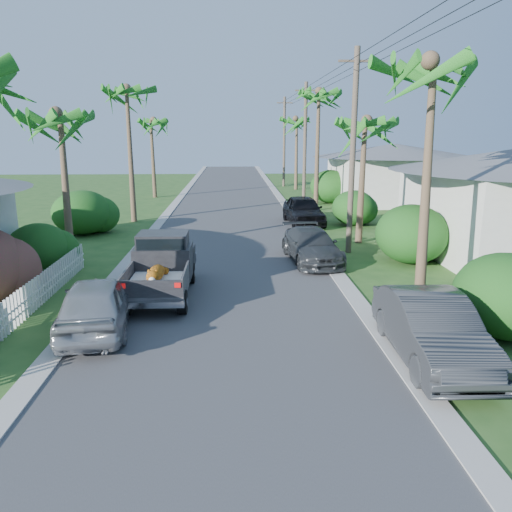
{
  "coord_description": "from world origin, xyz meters",
  "views": [
    {
      "loc": [
        0.23,
        -9.42,
        5.4
      ],
      "look_at": [
        0.99,
        6.79,
        1.4
      ],
      "focal_mm": 35.0,
      "sensor_mm": 36.0,
      "label": 1
    }
  ],
  "objects_px": {
    "pickup_truck": "(163,264)",
    "palm_r_d": "(297,119)",
    "palm_r_b": "(365,121)",
    "parked_car_rn": "(431,329)",
    "parked_car_rm": "(312,246)",
    "utility_pole_b": "(353,152)",
    "utility_pole_c": "(305,145)",
    "utility_pole_d": "(284,141)",
    "palm_l_b": "(59,114)",
    "house_right_far": "(393,176)",
    "parked_car_ln": "(97,304)",
    "palm_l_c": "(127,90)",
    "parked_car_rf": "(304,210)",
    "palm_r_a": "(436,63)",
    "palm_l_d": "(151,120)",
    "palm_r_c": "(319,92)"
  },
  "relations": [
    {
      "from": "parked_car_ln",
      "to": "pickup_truck",
      "type": "bearing_deg",
      "value": -119.43
    },
    {
      "from": "palm_l_c",
      "to": "palm_l_d",
      "type": "relative_size",
      "value": 1.19
    },
    {
      "from": "palm_l_b",
      "to": "utility_pole_c",
      "type": "height_order",
      "value": "utility_pole_c"
    },
    {
      "from": "pickup_truck",
      "to": "palm_r_a",
      "type": "relative_size",
      "value": 0.59
    },
    {
      "from": "palm_l_d",
      "to": "palm_r_d",
      "type": "height_order",
      "value": "palm_r_d"
    },
    {
      "from": "utility_pole_c",
      "to": "utility_pole_d",
      "type": "distance_m",
      "value": 15.0
    },
    {
      "from": "utility_pole_b",
      "to": "palm_l_c",
      "type": "bearing_deg",
      "value": 142.19
    },
    {
      "from": "parked_car_rm",
      "to": "palm_l_c",
      "type": "distance_m",
      "value": 16.05
    },
    {
      "from": "parked_car_rm",
      "to": "parked_car_rf",
      "type": "distance_m",
      "value": 9.18
    },
    {
      "from": "parked_car_rn",
      "to": "utility_pole_c",
      "type": "bearing_deg",
      "value": 90.08
    },
    {
      "from": "pickup_truck",
      "to": "parked_car_rn",
      "type": "distance_m",
      "value": 9.18
    },
    {
      "from": "parked_car_rn",
      "to": "utility_pole_b",
      "type": "xyz_separation_m",
      "value": [
        0.6,
        11.35,
        3.8
      ]
    },
    {
      "from": "parked_car_rn",
      "to": "parked_car_rm",
      "type": "bearing_deg",
      "value": 99.6
    },
    {
      "from": "parked_car_rm",
      "to": "house_right_far",
      "type": "xyz_separation_m",
      "value": [
        9.4,
        18.65,
        1.43
      ]
    },
    {
      "from": "palm_l_b",
      "to": "utility_pole_d",
      "type": "height_order",
      "value": "utility_pole_d"
    },
    {
      "from": "palm_r_c",
      "to": "utility_pole_c",
      "type": "distance_m",
      "value": 4.08
    },
    {
      "from": "palm_r_d",
      "to": "palm_l_b",
      "type": "bearing_deg",
      "value": -115.41
    },
    {
      "from": "parked_car_rn",
      "to": "palm_r_d",
      "type": "relative_size",
      "value": 0.61
    },
    {
      "from": "palm_r_b",
      "to": "parked_car_rf",
      "type": "bearing_deg",
      "value": 110.72
    },
    {
      "from": "parked_car_rm",
      "to": "palm_r_d",
      "type": "bearing_deg",
      "value": 78.51
    },
    {
      "from": "parked_car_ln",
      "to": "palm_r_d",
      "type": "xyz_separation_m",
      "value": [
        10.1,
        36.03,
        5.96
      ]
    },
    {
      "from": "house_right_far",
      "to": "pickup_truck",
      "type": "bearing_deg",
      "value": -123.86
    },
    {
      "from": "parked_car_rn",
      "to": "palm_r_c",
      "type": "xyz_separation_m",
      "value": [
        1.2,
        24.35,
        7.31
      ]
    },
    {
      "from": "parked_car_rm",
      "to": "pickup_truck",
      "type": "bearing_deg",
      "value": -151.11
    },
    {
      "from": "house_right_far",
      "to": "parked_car_ln",
      "type": "bearing_deg",
      "value": -122.52
    },
    {
      "from": "pickup_truck",
      "to": "utility_pole_b",
      "type": "height_order",
      "value": "utility_pole_b"
    },
    {
      "from": "utility_pole_c",
      "to": "palm_l_d",
      "type": "bearing_deg",
      "value": 153.62
    },
    {
      "from": "parked_car_rn",
      "to": "palm_r_d",
      "type": "xyz_separation_m",
      "value": [
        1.5,
        38.35,
        5.94
      ]
    },
    {
      "from": "pickup_truck",
      "to": "palm_r_b",
      "type": "distance_m",
      "value": 12.67
    },
    {
      "from": "palm_r_d",
      "to": "house_right_far",
      "type": "height_order",
      "value": "palm_r_d"
    },
    {
      "from": "palm_l_b",
      "to": "parked_car_rm",
      "type": "bearing_deg",
      "value": -3.59
    },
    {
      "from": "palm_r_b",
      "to": "palm_r_d",
      "type": "bearing_deg",
      "value": 90.23
    },
    {
      "from": "palm_r_c",
      "to": "house_right_far",
      "type": "bearing_deg",
      "value": 30.47
    },
    {
      "from": "palm_l_c",
      "to": "palm_l_d",
      "type": "xyz_separation_m",
      "value": [
        -0.5,
        12.0,
        -1.47
      ]
    },
    {
      "from": "palm_r_d",
      "to": "house_right_far",
      "type": "bearing_deg",
      "value": -56.98
    },
    {
      "from": "palm_l_d",
      "to": "utility_pole_b",
      "type": "relative_size",
      "value": 0.86
    },
    {
      "from": "palm_l_b",
      "to": "palm_r_a",
      "type": "height_order",
      "value": "palm_r_a"
    },
    {
      "from": "parked_car_rm",
      "to": "utility_pole_b",
      "type": "distance_m",
      "value": 4.69
    },
    {
      "from": "parked_car_ln",
      "to": "parked_car_rn",
      "type": "bearing_deg",
      "value": 158.03
    },
    {
      "from": "parked_car_rm",
      "to": "palm_r_c",
      "type": "height_order",
      "value": "palm_r_c"
    },
    {
      "from": "utility_pole_d",
      "to": "palm_r_b",
      "type": "bearing_deg",
      "value": -87.95
    },
    {
      "from": "parked_car_rn",
      "to": "palm_l_c",
      "type": "distance_m",
      "value": 24.2
    },
    {
      "from": "palm_l_c",
      "to": "palm_r_c",
      "type": "xyz_separation_m",
      "value": [
        12.2,
        4.0,
        0.2
      ]
    },
    {
      "from": "pickup_truck",
      "to": "palm_r_d",
      "type": "height_order",
      "value": "palm_r_d"
    },
    {
      "from": "palm_r_a",
      "to": "utility_pole_d",
      "type": "relative_size",
      "value": 0.97
    },
    {
      "from": "utility_pole_d",
      "to": "palm_r_c",
      "type": "bearing_deg",
      "value": -87.98
    },
    {
      "from": "palm_r_d",
      "to": "house_right_far",
      "type": "distance_m",
      "value": 12.79
    },
    {
      "from": "parked_car_rf",
      "to": "palm_r_b",
      "type": "height_order",
      "value": "palm_r_b"
    },
    {
      "from": "parked_car_rm",
      "to": "parked_car_rn",
      "type": "bearing_deg",
      "value": -87.49
    },
    {
      "from": "palm_r_d",
      "to": "utility_pole_d",
      "type": "bearing_deg",
      "value": 106.7
    }
  ]
}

